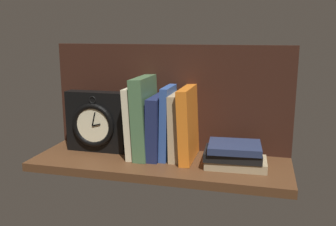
{
  "coord_description": "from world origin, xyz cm",
  "views": [
    {
      "loc": [
        28.85,
        -102.49,
        37.88
      ],
      "look_at": [
        1.67,
        3.39,
        13.94
      ],
      "focal_mm": 39.68,
      "sensor_mm": 36.0,
      "label": 1
    }
  ],
  "objects_px": {
    "book_green_romantic": "(145,117)",
    "book_blue_modern": "(168,122)",
    "book_tan_shortstories": "(177,126)",
    "book_orange_pandolfini": "(188,124)",
    "book_stack_side": "(234,155)",
    "framed_clock": "(96,122)",
    "book_navy_bierce": "(158,127)",
    "book_cream_twain": "(135,121)"
  },
  "relations": [
    {
      "from": "book_cream_twain",
      "to": "book_navy_bierce",
      "type": "xyz_separation_m",
      "value": [
        0.07,
        0.0,
        -0.01
      ]
    },
    {
      "from": "book_green_romantic",
      "to": "book_cream_twain",
      "type": "bearing_deg",
      "value": 180.0
    },
    {
      "from": "book_navy_bierce",
      "to": "book_tan_shortstories",
      "type": "bearing_deg",
      "value": 0.0
    },
    {
      "from": "book_cream_twain",
      "to": "book_navy_bierce",
      "type": "distance_m",
      "value": 0.08
    },
    {
      "from": "book_cream_twain",
      "to": "book_stack_side",
      "type": "xyz_separation_m",
      "value": [
        0.31,
        -0.03,
        -0.07
      ]
    },
    {
      "from": "book_blue_modern",
      "to": "book_stack_side",
      "type": "distance_m",
      "value": 0.22
    },
    {
      "from": "book_cream_twain",
      "to": "book_green_romantic",
      "type": "bearing_deg",
      "value": 0.0
    },
    {
      "from": "book_green_romantic",
      "to": "book_tan_shortstories",
      "type": "bearing_deg",
      "value": 0.0
    },
    {
      "from": "book_blue_modern",
      "to": "framed_clock",
      "type": "height_order",
      "value": "book_blue_modern"
    },
    {
      "from": "book_cream_twain",
      "to": "book_blue_modern",
      "type": "relative_size",
      "value": 0.98
    },
    {
      "from": "book_orange_pandolfini",
      "to": "book_navy_bierce",
      "type": "bearing_deg",
      "value": 180.0
    },
    {
      "from": "book_green_romantic",
      "to": "book_navy_bierce",
      "type": "bearing_deg",
      "value": 0.0
    },
    {
      "from": "book_blue_modern",
      "to": "book_stack_side",
      "type": "xyz_separation_m",
      "value": [
        0.21,
        -0.03,
        -0.08
      ]
    },
    {
      "from": "book_blue_modern",
      "to": "book_stack_side",
      "type": "height_order",
      "value": "book_blue_modern"
    },
    {
      "from": "book_tan_shortstories",
      "to": "book_orange_pandolfini",
      "type": "distance_m",
      "value": 0.04
    },
    {
      "from": "framed_clock",
      "to": "book_stack_side",
      "type": "relative_size",
      "value": 1.08
    },
    {
      "from": "book_green_romantic",
      "to": "book_navy_bierce",
      "type": "relative_size",
      "value": 1.3
    },
    {
      "from": "book_orange_pandolfini",
      "to": "framed_clock",
      "type": "relative_size",
      "value": 1.13
    },
    {
      "from": "book_tan_shortstories",
      "to": "framed_clock",
      "type": "distance_m",
      "value": 0.27
    },
    {
      "from": "book_cream_twain",
      "to": "book_orange_pandolfini",
      "type": "height_order",
      "value": "book_orange_pandolfini"
    },
    {
      "from": "framed_clock",
      "to": "book_green_romantic",
      "type": "bearing_deg",
      "value": -0.68
    },
    {
      "from": "book_tan_shortstories",
      "to": "book_stack_side",
      "type": "relative_size",
      "value": 1.1
    },
    {
      "from": "book_tan_shortstories",
      "to": "framed_clock",
      "type": "relative_size",
      "value": 1.03
    },
    {
      "from": "book_green_romantic",
      "to": "book_tan_shortstories",
      "type": "relative_size",
      "value": 1.24
    },
    {
      "from": "book_green_romantic",
      "to": "book_orange_pandolfini",
      "type": "bearing_deg",
      "value": 0.0
    },
    {
      "from": "book_orange_pandolfini",
      "to": "framed_clock",
      "type": "xyz_separation_m",
      "value": [
        -0.3,
        0.0,
        -0.01
      ]
    },
    {
      "from": "book_green_romantic",
      "to": "book_blue_modern",
      "type": "relative_size",
      "value": 1.12
    },
    {
      "from": "book_stack_side",
      "to": "framed_clock",
      "type": "bearing_deg",
      "value": 175.4
    },
    {
      "from": "book_navy_bierce",
      "to": "book_green_romantic",
      "type": "bearing_deg",
      "value": 180.0
    },
    {
      "from": "book_green_romantic",
      "to": "book_navy_bierce",
      "type": "xyz_separation_m",
      "value": [
        0.04,
        0.0,
        -0.03
      ]
    },
    {
      "from": "book_green_romantic",
      "to": "book_blue_modern",
      "type": "height_order",
      "value": "book_green_romantic"
    },
    {
      "from": "book_navy_bierce",
      "to": "book_orange_pandolfini",
      "type": "bearing_deg",
      "value": 0.0
    },
    {
      "from": "framed_clock",
      "to": "book_blue_modern",
      "type": "bearing_deg",
      "value": -0.47
    },
    {
      "from": "book_cream_twain",
      "to": "book_tan_shortstories",
      "type": "bearing_deg",
      "value": 0.0
    },
    {
      "from": "book_green_romantic",
      "to": "book_tan_shortstories",
      "type": "height_order",
      "value": "book_green_romantic"
    },
    {
      "from": "book_green_romantic",
      "to": "framed_clock",
      "type": "relative_size",
      "value": 1.27
    },
    {
      "from": "book_navy_bierce",
      "to": "book_blue_modern",
      "type": "height_order",
      "value": "book_blue_modern"
    },
    {
      "from": "book_blue_modern",
      "to": "framed_clock",
      "type": "relative_size",
      "value": 1.13
    },
    {
      "from": "book_stack_side",
      "to": "book_tan_shortstories",
      "type": "bearing_deg",
      "value": 169.16
    },
    {
      "from": "book_cream_twain",
      "to": "framed_clock",
      "type": "relative_size",
      "value": 1.11
    },
    {
      "from": "book_cream_twain",
      "to": "book_green_romantic",
      "type": "xyz_separation_m",
      "value": [
        0.03,
        0.0,
        0.02
      ]
    },
    {
      "from": "book_tan_shortstories",
      "to": "book_orange_pandolfini",
      "type": "relative_size",
      "value": 0.91
    }
  ]
}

